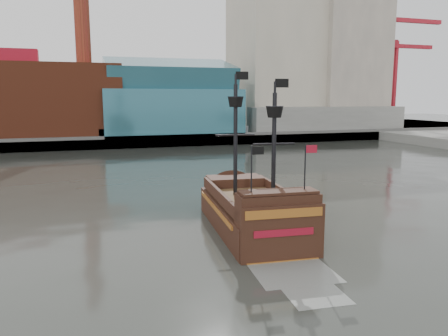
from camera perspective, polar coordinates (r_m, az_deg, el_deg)
name	(u,v)px	position (r m, az deg, el deg)	size (l,w,h in m)	color
ground	(227,247)	(30.89, 0.38, -10.30)	(400.00, 400.00, 0.00)	#272924
promenade_far	(118,132)	(120.33, -13.67, 4.54)	(220.00, 60.00, 2.00)	slate
seawall	(130,142)	(91.03, -12.19, 3.34)	(220.00, 1.00, 2.60)	#4C4C49
skyline	(138,39)	(113.99, -11.11, 16.25)	(149.00, 45.00, 62.00)	brown
crane_a	(392,67)	(140.75, 21.10, 12.22)	(22.50, 4.00, 32.25)	slate
crane_b	(395,81)	(154.37, 21.46, 10.56)	(19.10, 4.00, 26.25)	slate
pirate_ship	(253,216)	(34.27, 3.78, -6.24)	(6.85, 18.05, 13.21)	black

